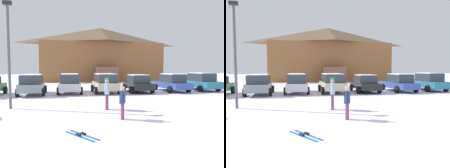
# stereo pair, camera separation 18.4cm
# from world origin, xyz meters

# --- Properties ---
(ground) EXTENTS (160.00, 160.00, 0.00)m
(ground) POSITION_xyz_m (0.00, 0.00, 0.00)
(ground) COLOR white
(ski_lodge) EXTENTS (20.89, 11.99, 9.41)m
(ski_lodge) POSITION_xyz_m (4.08, 33.82, 4.77)
(ski_lodge) COLOR brown
(ski_lodge) RESTS_ON ground
(parked_grey_wagon) EXTENTS (2.13, 4.30, 1.68)m
(parked_grey_wagon) POSITION_xyz_m (-5.22, 13.57, 0.90)
(parked_grey_wagon) COLOR gray
(parked_grey_wagon) RESTS_ON ground
(parked_silver_wagon) EXTENTS (2.19, 4.51, 1.70)m
(parked_silver_wagon) POSITION_xyz_m (-2.18, 14.01, 0.92)
(parked_silver_wagon) COLOR silver
(parked_silver_wagon) RESTS_ON ground
(parked_beige_suv) EXTENTS (2.24, 4.08, 1.71)m
(parked_beige_suv) POSITION_xyz_m (0.92, 13.63, 0.92)
(parked_beige_suv) COLOR #BEB18F
(parked_beige_suv) RESTS_ON ground
(parked_black_sedan) EXTENTS (2.27, 4.28, 1.61)m
(parked_black_sedan) POSITION_xyz_m (3.94, 13.49, 0.81)
(parked_black_sedan) COLOR black
(parked_black_sedan) RESTS_ON ground
(parked_blue_hatchback) EXTENTS (2.20, 4.53, 1.67)m
(parked_blue_hatchback) POSITION_xyz_m (7.28, 13.34, 0.84)
(parked_blue_hatchback) COLOR #33489F
(parked_blue_hatchback) RESTS_ON ground
(parked_teal_hatchback) EXTENTS (2.17, 4.80, 1.74)m
(parked_teal_hatchback) POSITION_xyz_m (10.53, 13.62, 0.87)
(parked_teal_hatchback) COLOR #256E85
(parked_teal_hatchback) RESTS_ON ground
(skier_adult_in_blue_parka) EXTENTS (0.30, 0.61, 1.67)m
(skier_adult_in_blue_parka) POSITION_xyz_m (-0.59, 5.75, 0.94)
(skier_adult_in_blue_parka) COLOR #6F3458
(skier_adult_in_blue_parka) RESTS_ON ground
(skier_teen_in_navy_coat) EXTENTS (0.33, 0.48, 1.41)m
(skier_teen_in_navy_coat) POSITION_xyz_m (-0.41, 3.42, 0.79)
(skier_teen_in_navy_coat) COLOR #7B3C59
(skier_teen_in_navy_coat) RESTS_ON ground
(pair_of_skis) EXTENTS (1.03, 1.41, 0.08)m
(pair_of_skis) POSITION_xyz_m (-2.31, 1.53, 0.02)
(pair_of_skis) COLOR #245FAF
(pair_of_skis) RESTS_ON ground
(lamp_post) EXTENTS (0.44, 0.24, 5.67)m
(lamp_post) POSITION_xyz_m (-5.59, 7.19, 3.19)
(lamp_post) COLOR #515459
(lamp_post) RESTS_ON ground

